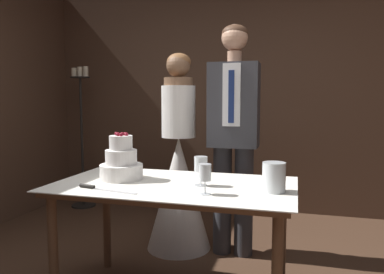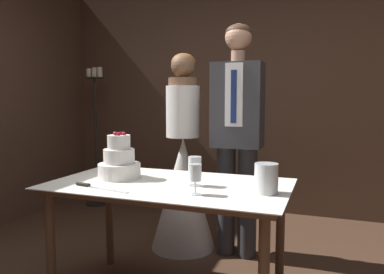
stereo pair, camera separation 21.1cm
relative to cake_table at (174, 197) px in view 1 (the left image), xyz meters
The scene contains 10 objects.
wall_back 2.25m from the cake_table, 90.61° to the left, with size 4.52×0.12×2.59m, color #513828.
cake_table is the anchor object (origin of this frame).
tiered_cake 0.41m from the cake_table, behind, with size 0.28×0.28×0.30m.
cake_knife 0.47m from the cake_table, 145.73° to the right, with size 0.39×0.09×0.02m.
wine_glass_near 0.27m from the cake_table, ahead, with size 0.08×0.08×0.18m.
wine_glass_middle 0.37m from the cake_table, 39.70° to the right, with size 0.07×0.07×0.17m.
hurricane_candle 0.62m from the cake_table, ahead, with size 0.13×0.13×0.17m.
bride 0.85m from the cake_table, 105.74° to the left, with size 0.54×0.54×1.64m.
groom 0.92m from the cake_table, 74.25° to the left, with size 0.39×0.25×1.84m.
candle_stand 2.42m from the cake_table, 134.92° to the left, with size 0.28×0.28×1.64m.
Camera 1 is at (0.73, -1.81, 1.26)m, focal length 35.00 mm.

